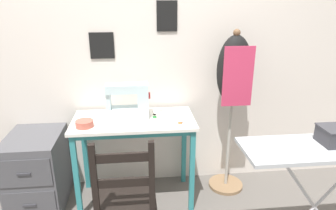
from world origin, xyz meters
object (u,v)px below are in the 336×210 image
object	(u,v)px
fabric_bowl	(84,124)
ironing_board	(325,153)
thread_spool_near_machine	(155,116)
storage_box	(335,136)
sewing_machine	(130,102)
thread_spool_mid_table	(161,112)
wooden_chair	(126,201)
scissors	(183,122)
filing_cabinet	(38,171)
dress_form	(233,81)

from	to	relation	value
fabric_bowl	ironing_board	size ratio (longest dim) A/B	0.13
thread_spool_near_machine	storage_box	distance (m)	1.31
sewing_machine	thread_spool_mid_table	distance (m)	0.28
thread_spool_near_machine	storage_box	world-z (taller)	storage_box
ironing_board	thread_spool_near_machine	bearing A→B (deg)	141.24
wooden_chair	ironing_board	distance (m)	1.29
scissors	thread_spool_mid_table	distance (m)	0.26
wooden_chair	ironing_board	world-z (taller)	wooden_chair
wooden_chair	storage_box	bearing A→B (deg)	-6.75
filing_cabinet	dress_form	distance (m)	1.83
scissors	storage_box	distance (m)	1.06
filing_cabinet	ironing_board	bearing A→B (deg)	-22.17
filing_cabinet	scissors	bearing A→B (deg)	-6.42
fabric_bowl	scissors	size ratio (longest dim) A/B	1.10
dress_form	scissors	bearing A→B (deg)	-156.02
fabric_bowl	thread_spool_near_machine	size ratio (longest dim) A/B	3.29
fabric_bowl	wooden_chair	bearing A→B (deg)	-57.61
ironing_board	storage_box	bearing A→B (deg)	22.08
thread_spool_mid_table	ironing_board	xyz separation A→B (m)	(0.93, -0.88, 0.02)
sewing_machine	fabric_bowl	distance (m)	0.41
ironing_board	filing_cabinet	bearing A→B (deg)	157.83
storage_box	dress_form	bearing A→B (deg)	113.22
filing_cabinet	ironing_board	size ratio (longest dim) A/B	0.63
wooden_chair	storage_box	world-z (taller)	storage_box
filing_cabinet	dress_form	size ratio (longest dim) A/B	0.43
fabric_bowl	thread_spool_near_machine	distance (m)	0.56
wooden_chair	filing_cabinet	size ratio (longest dim) A/B	1.44
thread_spool_near_machine	ironing_board	size ratio (longest dim) A/B	0.04
thread_spool_mid_table	ironing_board	distance (m)	1.28
sewing_machine	filing_cabinet	size ratio (longest dim) A/B	0.56
fabric_bowl	thread_spool_mid_table	size ratio (longest dim) A/B	3.04
dress_form	ironing_board	distance (m)	0.96
thread_spool_mid_table	filing_cabinet	xyz separation A→B (m)	(-1.06, -0.07, -0.47)
thread_spool_mid_table	filing_cabinet	distance (m)	1.16
thread_spool_mid_table	wooden_chair	size ratio (longest dim) A/B	0.05
wooden_chair	storage_box	size ratio (longest dim) A/B	5.36
wooden_chair	filing_cabinet	distance (m)	1.00
thread_spool_near_machine	wooden_chair	bearing A→B (deg)	-110.72
scissors	ironing_board	distance (m)	1.02
ironing_board	sewing_machine	bearing A→B (deg)	144.67
ironing_board	storage_box	distance (m)	0.12
thread_spool_near_machine	wooden_chair	size ratio (longest dim) A/B	0.04
scissors	thread_spool_mid_table	xyz separation A→B (m)	(-0.16, 0.21, 0.02)
filing_cabinet	wooden_chair	bearing A→B (deg)	-39.67
scissors	thread_spool_near_machine	bearing A→B (deg)	151.22
fabric_bowl	thread_spool_near_machine	world-z (taller)	fabric_bowl
sewing_machine	scissors	xyz separation A→B (m)	(0.42, -0.17, -0.13)
sewing_machine	ironing_board	xyz separation A→B (m)	(1.19, -0.84, -0.09)
thread_spool_mid_table	wooden_chair	bearing A→B (deg)	-112.58
sewing_machine	thread_spool_near_machine	size ratio (longest dim) A/B	8.68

